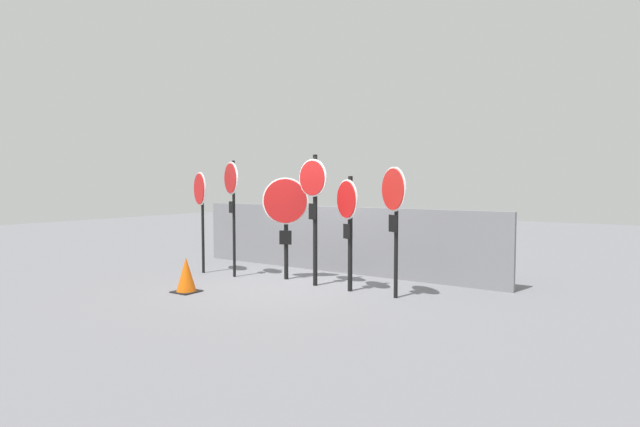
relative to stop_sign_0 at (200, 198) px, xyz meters
The scene contains 9 objects.
ground_plane 2.96m from the stop_sign_0, ahead, with size 40.00×40.00×0.00m, color slate.
fence_back 3.15m from the stop_sign_0, 36.26° to the left, with size 7.63×0.12×1.47m.
stop_sign_0 is the anchor object (origin of this frame).
stop_sign_1 0.92m from the stop_sign_0, ahead, with size 0.64×0.31×2.46m.
stop_sign_2 2.09m from the stop_sign_0, 11.93° to the left, with size 0.87×0.44×2.10m.
stop_sign_3 2.88m from the stop_sign_0, ahead, with size 0.72×0.20×2.53m.
stop_sign_4 3.68m from the stop_sign_0, ahead, with size 0.65×0.38×2.11m.
stop_sign_5 4.60m from the stop_sign_0, ahead, with size 0.65×0.45×2.27m.
traffic_cone_0 2.39m from the stop_sign_0, 50.48° to the right, with size 0.43×0.43×0.64m.
Camera 1 is at (5.88, -7.93, 1.97)m, focal length 28.00 mm.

